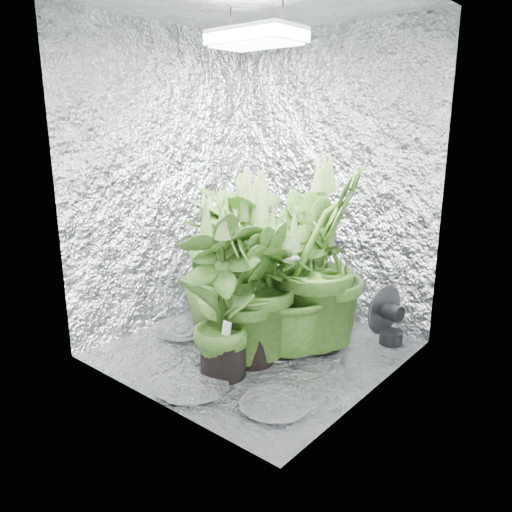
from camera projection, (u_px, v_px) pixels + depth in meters
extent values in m
plane|color=silver|center=(256.00, 349.00, 3.15)|extent=(1.60, 1.60, 0.00)
cube|color=silver|center=(329.00, 179.00, 3.48)|extent=(1.60, 0.02, 2.00)
cube|color=silver|center=(145.00, 209.00, 2.30)|extent=(1.60, 0.02, 2.00)
cube|color=silver|center=(165.00, 181.00, 3.38)|extent=(0.02, 1.60, 2.00)
cube|color=silver|center=(383.00, 205.00, 2.40)|extent=(0.02, 1.60, 2.00)
cube|color=silver|center=(256.00, 2.00, 2.63)|extent=(1.60, 1.60, 0.01)
cube|color=gray|center=(256.00, 36.00, 2.67)|extent=(0.50, 0.30, 0.08)
cube|color=white|center=(256.00, 45.00, 2.69)|extent=(0.46, 0.26, 0.01)
cylinder|color=black|center=(231.00, 19.00, 2.76)|extent=(0.01, 0.01, 0.13)
cylinder|color=black|center=(283.00, 10.00, 2.54)|extent=(0.01, 0.01, 0.13)
cylinder|color=black|center=(255.00, 316.00, 3.31)|extent=(0.31, 0.31, 0.28)
cylinder|color=#4C2B19|center=(255.00, 299.00, 3.28)|extent=(0.29, 0.29, 0.03)
imported|color=#244814|center=(255.00, 260.00, 3.21)|extent=(1.11, 1.11, 0.98)
cone|color=#6B9049|center=(255.00, 195.00, 3.10)|extent=(0.10, 0.10, 0.28)
cylinder|color=black|center=(250.00, 300.00, 3.60)|extent=(0.32, 0.32, 0.29)
cylinder|color=#4C2B19|center=(250.00, 283.00, 3.57)|extent=(0.29, 0.29, 0.03)
imported|color=#244814|center=(249.00, 247.00, 3.50)|extent=(0.70, 0.70, 1.01)
cone|color=#6B9049|center=(249.00, 185.00, 3.39)|extent=(0.10, 0.10, 0.29)
cylinder|color=black|center=(319.00, 327.00, 3.15)|extent=(0.29, 0.29, 0.26)
cylinder|color=#4C2B19|center=(319.00, 310.00, 3.12)|extent=(0.27, 0.27, 0.03)
imported|color=#244814|center=(321.00, 256.00, 3.03)|extent=(0.72, 0.72, 1.13)
cone|color=#6B9049|center=(324.00, 174.00, 2.90)|extent=(0.09, 0.09, 0.26)
cylinder|color=black|center=(221.00, 314.00, 3.41)|extent=(0.26, 0.26, 0.24)
cylinder|color=#4C2B19|center=(220.00, 300.00, 3.38)|extent=(0.24, 0.24, 0.03)
imported|color=#244814|center=(220.00, 264.00, 3.31)|extent=(0.70, 0.70, 0.89)
cone|color=#6B9049|center=(218.00, 205.00, 3.21)|extent=(0.08, 0.08, 0.24)
cylinder|color=black|center=(283.00, 335.00, 3.08)|extent=(0.26, 0.26, 0.23)
cylinder|color=#4C2B19|center=(283.00, 320.00, 3.05)|extent=(0.24, 0.24, 0.03)
imported|color=#244814|center=(284.00, 286.00, 2.99)|extent=(0.96, 0.96, 0.82)
cone|color=#6B9049|center=(284.00, 228.00, 2.90)|extent=(0.08, 0.08, 0.23)
cylinder|color=black|center=(223.00, 356.00, 2.80)|extent=(0.26, 0.26, 0.23)
cylinder|color=#4C2B19|center=(223.00, 340.00, 2.77)|extent=(0.24, 0.24, 0.03)
imported|color=#244814|center=(222.00, 292.00, 2.70)|extent=(0.65, 0.65, 0.93)
cone|color=#6B9049|center=(221.00, 217.00, 2.59)|extent=(0.08, 0.08, 0.23)
cylinder|color=black|center=(253.00, 344.00, 2.95)|extent=(0.25, 0.25, 0.22)
cylinder|color=#4C2B19|center=(253.00, 329.00, 2.93)|extent=(0.23, 0.23, 0.03)
imported|color=#244814|center=(253.00, 279.00, 2.84)|extent=(0.59, 0.59, 0.98)
cone|color=#6B9049|center=(253.00, 203.00, 2.73)|extent=(0.08, 0.08, 0.22)
cylinder|color=black|center=(391.00, 337.00, 3.22)|extent=(0.15, 0.15, 0.09)
cylinder|color=black|center=(393.00, 312.00, 3.17)|extent=(0.12, 0.12, 0.11)
cylinder|color=#4C4C51|center=(384.00, 310.00, 3.22)|extent=(0.08, 0.32, 0.32)
torus|color=#4C4C51|center=(384.00, 310.00, 3.22)|extent=(0.08, 0.33, 0.33)
cube|color=white|center=(226.00, 330.00, 2.69)|extent=(0.06, 0.03, 0.09)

